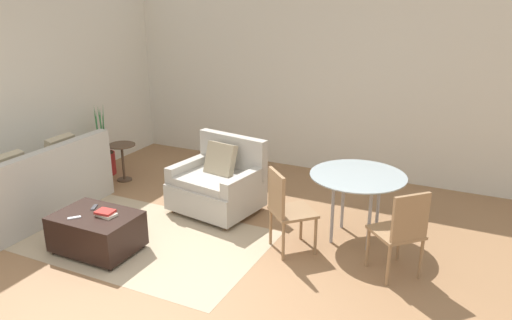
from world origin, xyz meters
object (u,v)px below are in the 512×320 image
ottoman (97,231)px  tv_remote_primary (74,218)px  armchair (218,184)px  side_table (122,155)px  potted_plant (103,156)px  dining_chair_near_left (285,206)px  dining_chair_near_right (402,228)px  dining_table (357,183)px  tv_remote_secondary (94,207)px  couch (34,192)px  book_stack (106,213)px

ottoman → tv_remote_primary: (-0.13, -0.15, 0.19)m
armchair → side_table: 1.77m
side_table → potted_plant: bearing=169.3°
dining_chair_near_left → dining_chair_near_right: size_ratio=1.00×
dining_table → dining_chair_near_left: bearing=-135.0°
armchair → tv_remote_secondary: armchair is taller
dining_table → tv_remote_secondary: bearing=-152.2°
couch → dining_chair_near_right: 4.30m
armchair → side_table: bearing=170.4°
dining_table → dining_chair_near_left: (-0.59, -0.59, -0.14)m
couch → potted_plant: (-0.25, 1.48, -0.02)m
side_table → dining_table: 3.50m
armchair → dining_chair_near_right: 2.40m
couch → tv_remote_secondary: (1.17, -0.22, 0.12)m
side_table → ottoman: bearing=-57.7°
armchair → tv_remote_primary: bearing=-115.7°
ottoman → dining_chair_near_left: dining_chair_near_left is taller
book_stack → tv_remote_secondary: (-0.25, 0.10, -0.02)m
couch → side_table: size_ratio=3.57×
book_stack → dining_chair_near_left: dining_chair_near_left is taller
ottoman → couch: bearing=165.1°
couch → armchair: bearing=29.7°
book_stack → dining_chair_near_right: size_ratio=0.25×
ottoman → side_table: size_ratio=1.57×
ottoman → potted_plant: potted_plant is taller
dining_chair_near_left → tv_remote_primary: bearing=-152.1°
book_stack → side_table: 2.11m
couch → tv_remote_primary: couch is taller
tv_remote_primary → tv_remote_secondary: bearing=89.7°
ottoman → tv_remote_primary: tv_remote_primary is taller
potted_plant → dining_chair_near_left: potted_plant is taller
ottoman → side_table: side_table is taller
book_stack → tv_remote_secondary: book_stack is taller
tv_remote_secondary → tv_remote_primary: bearing=-90.3°
tv_remote_secondary → dining_chair_near_right: bearing=13.2°
tv_remote_primary → potted_plant: bearing=125.5°
armchair → dining_chair_near_right: bearing=-14.4°
dining_chair_near_right → side_table: bearing=167.7°
tv_remote_primary → dining_chair_near_right: size_ratio=0.14×
tv_remote_secondary → dining_chair_near_left: dining_chair_near_left is taller
tv_remote_secondary → potted_plant: size_ratio=0.13×
ottoman → dining_chair_near_left: (1.78, 0.86, 0.29)m
tv_remote_primary → tv_remote_secondary: 0.28m
book_stack → dining_chair_near_right: (2.84, 0.83, 0.07)m
dining_table → dining_chair_near_right: (0.59, -0.59, -0.14)m
book_stack → couch: bearing=167.4°
tv_remote_primary → couch: bearing=156.8°
couch → dining_chair_near_left: size_ratio=2.15×
dining_chair_near_right → ottoman: bearing=-163.8°
couch → tv_remote_primary: size_ratio=15.21×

